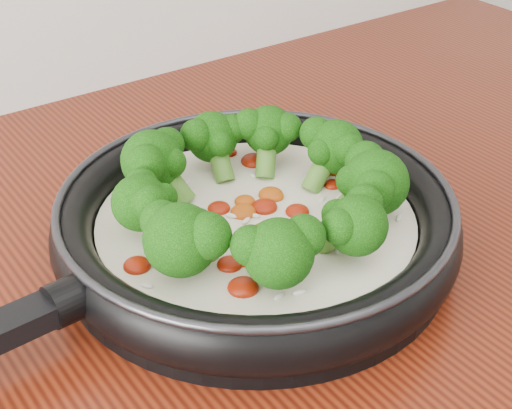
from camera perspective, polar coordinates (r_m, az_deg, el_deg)
skillet at (r=0.67m, az=-0.21°, el=-1.04°), size 0.56×0.38×0.10m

